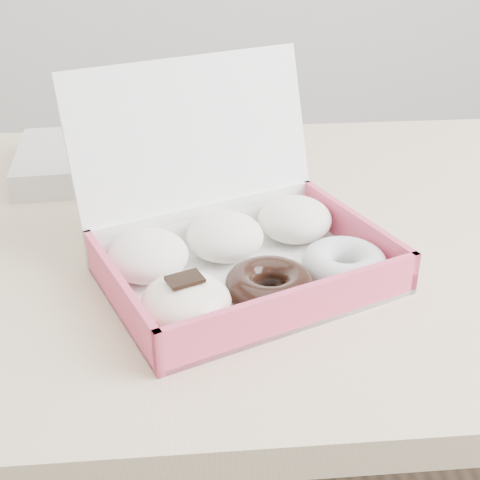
{
  "coord_description": "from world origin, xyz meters",
  "views": [
    {
      "loc": [
        -0.16,
        -0.79,
        1.17
      ],
      "look_at": [
        -0.1,
        -0.16,
        0.82
      ],
      "focal_mm": 50.0,
      "sensor_mm": 36.0,
      "label": 1
    }
  ],
  "objects": [
    {
      "name": "table",
      "position": [
        0.0,
        0.0,
        0.67
      ],
      "size": [
        1.2,
        0.8,
        0.75
      ],
      "color": "tan",
      "rests_on": "ground"
    },
    {
      "name": "donut_box",
      "position": [
        -0.1,
        -0.12,
        0.79
      ],
      "size": [
        0.4,
        0.38,
        0.22
      ],
      "rotation": [
        0.0,
        0.0,
        0.4
      ],
      "color": "white",
      "rests_on": "table"
    },
    {
      "name": "newspapers",
      "position": [
        -0.28,
        0.2,
        0.77
      ],
      "size": [
        0.27,
        0.22,
        0.04
      ],
      "primitive_type": "cube",
      "rotation": [
        0.0,
        0.0,
        0.07
      ],
      "color": "white",
      "rests_on": "table"
    }
  ]
}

